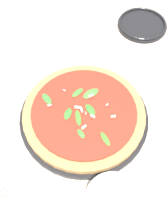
{
  "coord_description": "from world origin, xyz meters",
  "views": [
    {
      "loc": [
        -0.32,
        -0.12,
        0.58
      ],
      "look_at": [
        -0.02,
        0.02,
        0.03
      ],
      "focal_mm": 42.0,
      "sensor_mm": 36.0,
      "label": 1
    }
  ],
  "objects": [
    {
      "name": "wine_glass",
      "position": [
        -0.21,
        -0.12,
        0.1
      ],
      "size": [
        0.09,
        0.09,
        0.15
      ],
      "color": "white",
      "rests_on": "ground_plane"
    },
    {
      "name": "ground_plane",
      "position": [
        0.0,
        0.0,
        0.0
      ],
      "size": [
        6.0,
        6.0,
        0.0
      ],
      "primitive_type": "plane",
      "color": "beige"
    },
    {
      "name": "side_plate_white",
      "position": [
        0.38,
        0.0,
        0.01
      ],
      "size": [
        0.16,
        0.16,
        0.02
      ],
      "color": "black",
      "rests_on": "ground_plane"
    },
    {
      "name": "pizza_arugula_main",
      "position": [
        -0.02,
        0.02,
        0.02
      ],
      "size": [
        0.33,
        0.33,
        0.05
      ],
      "color": "black",
      "rests_on": "ground_plane"
    }
  ]
}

